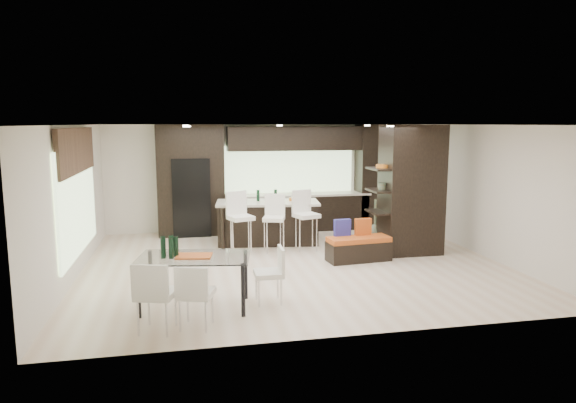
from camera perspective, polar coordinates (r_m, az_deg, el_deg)
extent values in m
plane|color=beige|center=(10.12, 0.69, -6.96)|extent=(8.00, 8.00, 0.00)
cube|color=silver|center=(13.26, -2.52, 2.72)|extent=(8.00, 0.02, 2.70)
cube|color=silver|center=(9.81, -22.78, -0.08)|extent=(0.02, 7.00, 2.70)
cube|color=silver|center=(11.38, 20.80, 1.16)|extent=(0.02, 7.00, 2.70)
cube|color=white|center=(9.74, 0.72, 8.52)|extent=(8.00, 7.00, 0.02)
cube|color=#B2D199|center=(10.00, -22.33, 0.10)|extent=(0.04, 3.20, 1.90)
cube|color=#B2D199|center=(13.31, 0.05, 3.61)|extent=(3.40, 0.04, 1.20)
cube|color=brown|center=(9.91, -22.46, 5.26)|extent=(0.08, 3.00, 0.80)
cube|color=white|center=(9.99, 0.41, 8.41)|extent=(4.00, 3.00, 0.02)
cube|color=black|center=(13.02, -0.12, 2.62)|extent=(6.80, 0.68, 2.70)
cube|color=black|center=(12.77, -10.69, 0.53)|extent=(0.90, 0.68, 1.90)
cube|color=black|center=(11.05, 13.54, 1.28)|extent=(1.20, 0.80, 2.70)
cube|color=black|center=(11.77, -2.27, -2.32)|extent=(2.42, 1.28, 0.96)
cube|color=white|center=(10.86, -5.26, -3.04)|extent=(0.59, 0.59, 1.05)
cube|color=white|center=(10.98, -1.58, -3.06)|extent=(0.55, 0.55, 0.99)
cube|color=white|center=(11.11, 2.05, -2.77)|extent=(0.58, 0.58, 1.05)
cube|color=black|center=(10.39, 7.85, -5.23)|extent=(1.31, 0.61, 0.49)
cube|color=white|center=(7.83, -10.32, -8.82)|extent=(1.76, 1.18, 0.79)
cube|color=white|center=(7.10, -10.17, -10.51)|extent=(0.56, 0.56, 0.82)
cube|color=white|center=(7.08, -14.37, -10.41)|extent=(0.60, 0.60, 0.89)
cube|color=white|center=(7.92, -2.17, -8.43)|extent=(0.44, 0.44, 0.80)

